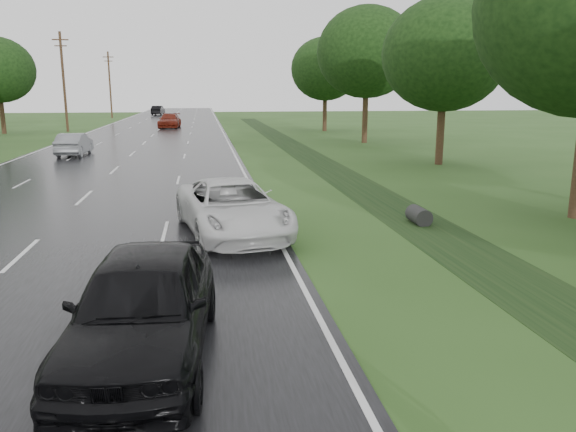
% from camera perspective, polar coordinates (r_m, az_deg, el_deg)
% --- Properties ---
extents(road, '(14.00, 180.00, 0.04)m').
position_cam_1_polar(road, '(52.12, -13.87, 7.68)').
color(road, black).
rests_on(road, ground).
extents(edge_stripe_east, '(0.12, 180.00, 0.01)m').
position_cam_1_polar(edge_stripe_east, '(51.94, -6.37, 7.98)').
color(edge_stripe_east, silver).
rests_on(edge_stripe_east, road).
extents(edge_stripe_west, '(0.12, 180.00, 0.01)m').
position_cam_1_polar(edge_stripe_west, '(53.16, -21.19, 7.32)').
color(edge_stripe_west, silver).
rests_on(edge_stripe_west, road).
extents(center_line, '(0.12, 180.00, 0.01)m').
position_cam_1_polar(center_line, '(52.12, -13.87, 7.71)').
color(center_line, silver).
rests_on(center_line, road).
extents(drainage_ditch, '(2.20, 120.00, 0.56)m').
position_cam_1_polar(drainage_ditch, '(26.66, 6.27, 3.61)').
color(drainage_ditch, black).
rests_on(drainage_ditch, ground).
extents(utility_pole_far, '(1.60, 0.26, 10.00)m').
position_cam_1_polar(utility_pole_far, '(63.30, -21.84, 12.66)').
color(utility_pole_far, '#3D2919').
rests_on(utility_pole_far, ground).
extents(utility_pole_distant, '(1.60, 0.26, 10.00)m').
position_cam_1_polar(utility_pole_distant, '(92.80, -17.64, 12.67)').
color(utility_pole_distant, '#3D2919').
rests_on(utility_pole_distant, ground).
extents(tree_east_c, '(7.00, 7.00, 9.29)m').
position_cam_1_polar(tree_east_c, '(33.62, 15.66, 15.51)').
color(tree_east_c, '#3D2919').
rests_on(tree_east_c, ground).
extents(tree_east_d, '(8.00, 8.00, 10.76)m').
position_cam_1_polar(tree_east_d, '(46.71, 8.02, 16.15)').
color(tree_east_d, '#3D2919').
rests_on(tree_east_d, ground).
extents(tree_east_f, '(7.20, 7.20, 9.62)m').
position_cam_1_polar(tree_east_f, '(60.15, 3.82, 14.68)').
color(tree_east_f, '#3D2919').
rests_on(tree_east_f, ground).
extents(white_pickup, '(3.57, 6.06, 1.58)m').
position_cam_1_polar(white_pickup, '(16.44, -5.69, 0.84)').
color(white_pickup, silver).
rests_on(white_pickup, road).
extents(dark_sedan, '(2.43, 5.23, 1.73)m').
position_cam_1_polar(dark_sedan, '(9.12, -14.47, -8.75)').
color(dark_sedan, black).
rests_on(dark_sedan, road).
extents(silver_sedan, '(1.65, 4.43, 1.45)m').
position_cam_1_polar(silver_sedan, '(39.41, -20.90, 6.83)').
color(silver_sedan, gray).
rests_on(silver_sedan, road).
extents(far_car_red, '(2.59, 5.61, 1.59)m').
position_cam_1_polar(far_car_red, '(66.38, -11.94, 9.46)').
color(far_car_red, '#65170B').
rests_on(far_car_red, road).
extents(far_car_dark, '(2.15, 4.96, 1.59)m').
position_cam_1_polar(far_car_dark, '(102.20, -13.07, 10.42)').
color(far_car_dark, black).
rests_on(far_car_dark, road).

